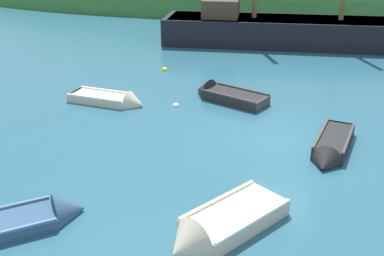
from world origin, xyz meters
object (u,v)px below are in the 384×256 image
at_px(sailing_ship, 288,36).
at_px(rowboat_near_dock, 224,96).
at_px(rowboat_far, 20,224).
at_px(rowboat_outer_left, 113,101).
at_px(rowboat_portside, 219,228).
at_px(buoy_white, 176,106).
at_px(buoy_yellow, 165,70).
at_px(rowboat_outer_right, 331,148).

bearing_deg(sailing_ship, rowboat_near_dock, -106.23).
distance_m(sailing_ship, rowboat_far, 21.55).
xyz_separation_m(rowboat_far, rowboat_near_dock, (3.60, 9.96, 0.06)).
bearing_deg(rowboat_outer_left, rowboat_portside, -45.01).
bearing_deg(buoy_white, buoy_yellow, 110.46).
xyz_separation_m(sailing_ship, rowboat_near_dock, (-2.47, -10.71, -0.43)).
xyz_separation_m(rowboat_outer_right, buoy_white, (-5.96, 2.95, -0.15)).
relative_size(rowboat_near_dock, buoy_white, 11.48).
height_order(sailing_ship, rowboat_outer_left, sailing_ship).
xyz_separation_m(rowboat_outer_right, rowboat_portside, (-2.92, -5.00, -0.00)).
distance_m(rowboat_far, rowboat_outer_left, 8.56).
distance_m(sailing_ship, rowboat_near_dock, 11.00).
bearing_deg(buoy_yellow, rowboat_outer_left, -99.65).
height_order(sailing_ship, rowboat_portside, sailing_ship).
height_order(rowboat_outer_right, buoy_white, rowboat_outer_right).
bearing_deg(rowboat_near_dock, rowboat_portside, 122.76).
relative_size(rowboat_portside, rowboat_outer_left, 1.00).
distance_m(rowboat_outer_right, buoy_white, 6.65).
relative_size(sailing_ship, rowboat_portside, 5.44).
distance_m(sailing_ship, buoy_white, 12.72).
relative_size(sailing_ship, buoy_white, 60.97).
height_order(rowboat_near_dock, buoy_white, rowboat_near_dock).
bearing_deg(rowboat_far, rowboat_near_dock, 32.47).
distance_m(rowboat_outer_right, rowboat_portside, 5.79).
bearing_deg(rowboat_outer_right, rowboat_outer_left, -94.11).
distance_m(rowboat_outer_right, rowboat_near_dock, 5.88).
relative_size(rowboat_far, buoy_white, 12.21).
xyz_separation_m(rowboat_portside, rowboat_outer_left, (-5.72, 7.75, -0.04)).
distance_m(rowboat_near_dock, buoy_yellow, 5.15).
height_order(rowboat_outer_right, rowboat_far, rowboat_far).
bearing_deg(rowboat_outer_left, buoy_white, 12.99).
height_order(rowboat_outer_left, buoy_white, rowboat_outer_left).
xyz_separation_m(rowboat_outer_right, rowboat_far, (-7.73, -5.77, -0.06)).
bearing_deg(buoy_yellow, rowboat_outer_right, -45.16).
xyz_separation_m(sailing_ship, rowboat_outer_left, (-6.98, -12.17, -0.48)).
height_order(sailing_ship, rowboat_near_dock, sailing_ship).
bearing_deg(rowboat_far, rowboat_outer_left, 58.45).
relative_size(rowboat_near_dock, buoy_yellow, 10.19).
height_order(sailing_ship, rowboat_far, sailing_ship).
bearing_deg(rowboat_portside, rowboat_outer_left, -107.28).
relative_size(rowboat_outer_left, buoy_yellow, 9.95).
distance_m(sailing_ship, rowboat_outer_left, 14.03).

